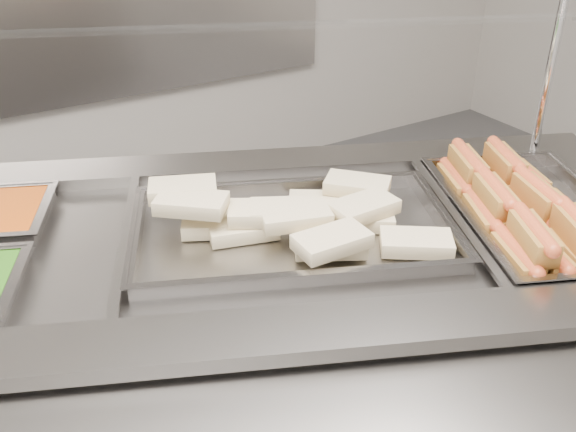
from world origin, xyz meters
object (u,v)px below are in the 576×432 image
pan_hotdogs (532,224)px  pan_wraps (292,235)px  sneeze_guard (252,34)px  steam_counter (268,379)px

pan_hotdogs → pan_wraps: 0.60m
pan_hotdogs → pan_wraps: size_ratio=0.82×
pan_wraps → sneeze_guard: bearing=81.6°
steam_counter → pan_wraps: bearing=-23.7°
steam_counter → pan_wraps: (0.06, -0.03, 0.45)m
pan_hotdogs → steam_counter: bearing=156.3°
steam_counter → sneeze_guard: (0.09, 0.21, 0.87)m
pan_wraps → pan_hotdogs: bearing=-23.7°
steam_counter → pan_hotdogs: 0.80m
sneeze_guard → pan_wraps: (-0.04, -0.24, -0.42)m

